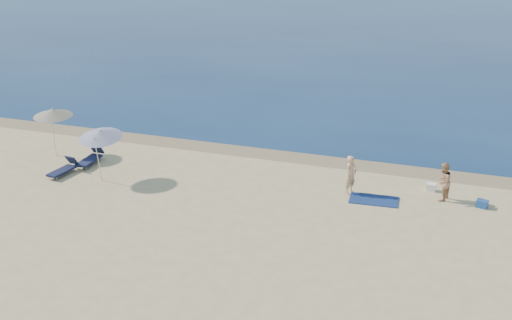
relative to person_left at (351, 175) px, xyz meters
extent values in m
cube|color=#847254|center=(-2.38, 3.26, -0.81)|extent=(240.00, 1.60, 0.00)
imported|color=#DBA97B|center=(0.00, 0.00, 0.00)|extent=(0.59, 0.70, 1.62)
imported|color=tan|center=(3.58, 0.52, -0.02)|extent=(0.79, 0.90, 1.58)
cube|color=navy|center=(1.05, -0.39, -0.80)|extent=(2.01, 1.21, 0.03)
cube|color=white|center=(3.12, 1.32, -0.66)|extent=(0.38, 0.33, 0.31)
cube|color=#1B4695|center=(5.13, 0.32, -0.66)|extent=(0.49, 0.40, 0.30)
cylinder|color=silver|center=(-10.32, -2.29, 0.21)|extent=(0.07, 0.39, 2.11)
cone|color=silver|center=(-10.32, -1.95, 1.24)|extent=(1.97, 2.00, 0.62)
sphere|color=silver|center=(-10.32, -1.95, 1.43)|extent=(0.06, 0.06, 0.06)
cylinder|color=silver|center=(-13.96, -0.25, 0.21)|extent=(0.09, 0.16, 2.15)
cone|color=beige|center=(-13.96, -0.13, 1.29)|extent=(2.29, 2.30, 0.44)
sphere|color=silver|center=(-13.96, -0.13, 1.48)|extent=(0.06, 0.06, 0.06)
cube|color=#151B39|center=(-12.30, -2.20, -0.61)|extent=(0.68, 1.45, 0.09)
cube|color=#151B39|center=(-12.21, -1.51, -0.35)|extent=(0.55, 0.40, 0.45)
cylinder|color=#A5A5AD|center=(-12.09, -2.22, -0.71)|extent=(0.03, 0.03, 0.20)
cube|color=#161D3E|center=(-11.84, -0.75, -0.59)|extent=(0.60, 1.53, 0.10)
cube|color=#161D3E|center=(-11.87, 0.01, -0.31)|extent=(0.56, 0.38, 0.49)
cylinder|color=#A5A5AD|center=(-11.62, -0.74, -0.70)|extent=(0.03, 0.03, 0.22)
camera|label=1|loc=(4.09, -23.94, 10.01)|focal=45.00mm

